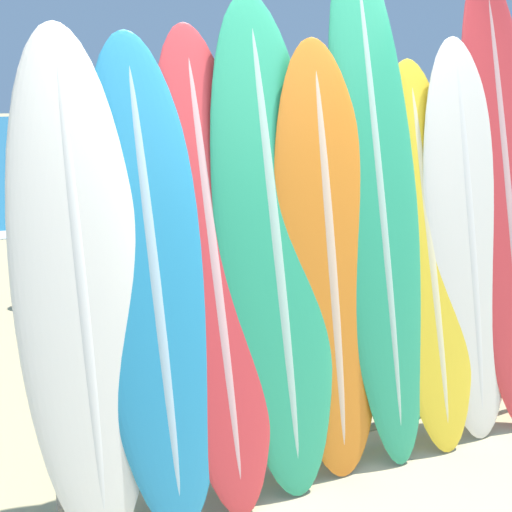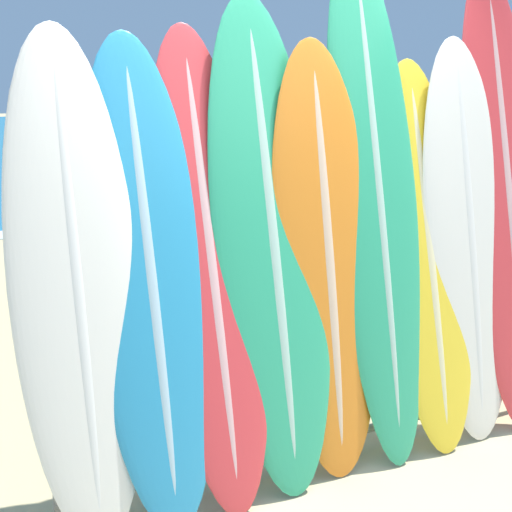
# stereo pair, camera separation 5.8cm
# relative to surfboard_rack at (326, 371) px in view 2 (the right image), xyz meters

# --- Properties ---
(surfboard_rack) EXTENTS (2.77, 0.04, 0.91)m
(surfboard_rack) POSITION_rel_surfboard_rack_xyz_m (0.00, 0.00, 0.00)
(surfboard_rack) COLOR gray
(surfboard_rack) RESTS_ON ground_plane
(surfboard_slot_0) EXTENTS (0.55, 0.53, 2.17)m
(surfboard_slot_0) POSITION_rel_surfboard_rack_xyz_m (-1.23, 0.01, 0.59)
(surfboard_slot_0) COLOR silver
(surfboard_slot_0) RESTS_ON ground_plane
(surfboard_slot_1) EXTENTS (0.55, 0.64, 2.15)m
(surfboard_slot_1) POSITION_rel_surfboard_rack_xyz_m (-0.91, 0.02, 0.58)
(surfboard_slot_1) COLOR teal
(surfboard_slot_1) RESTS_ON ground_plane
(surfboard_slot_2) EXTENTS (0.51, 0.67, 2.20)m
(surfboard_slot_2) POSITION_rel_surfboard_rack_xyz_m (-0.62, 0.03, 0.60)
(surfboard_slot_2) COLOR red
(surfboard_slot_2) RESTS_ON ground_plane
(surfboard_slot_3) EXTENTS (0.59, 0.63, 2.35)m
(surfboard_slot_3) POSITION_rel_surfboard_rack_xyz_m (-0.30, 0.03, 0.68)
(surfboard_slot_3) COLOR #289E70
(surfboard_slot_3) RESTS_ON ground_plane
(surfboard_slot_4) EXTENTS (0.58, 0.45, 2.14)m
(surfboard_slot_4) POSITION_rel_surfboard_rack_xyz_m (-0.01, 0.00, 0.58)
(surfboard_slot_4) COLOR orange
(surfboard_slot_4) RESTS_ON ground_plane
(surfboard_slot_5) EXTENTS (0.51, 0.66, 2.65)m
(surfboard_slot_5) POSITION_rel_surfboard_rack_xyz_m (0.31, 0.06, 0.83)
(surfboard_slot_5) COLOR #289E70
(surfboard_slot_5) RESTS_ON ground_plane
(surfboard_slot_6) EXTENTS (0.55, 0.55, 2.06)m
(surfboard_slot_6) POSITION_rel_surfboard_rack_xyz_m (0.62, 0.01, 0.54)
(surfboard_slot_6) COLOR yellow
(surfboard_slot_6) RESTS_ON ground_plane
(surfboard_slot_7) EXTENTS (0.59, 0.49, 2.18)m
(surfboard_slot_7) POSITION_rel_surfboard_rack_xyz_m (0.89, 0.00, 0.60)
(surfboard_slot_7) COLOR silver
(surfboard_slot_7) RESTS_ON ground_plane
(surfboard_slot_8) EXTENTS (0.57, 0.64, 2.59)m
(surfboard_slot_8) POSITION_rel_surfboard_rack_xyz_m (1.19, 0.05, 0.80)
(surfboard_slot_8) COLOR red
(surfboard_slot_8) RESTS_ON ground_plane
(person_near_water) EXTENTS (0.29, 0.29, 1.73)m
(person_near_water) POSITION_rel_surfboard_rack_xyz_m (-0.21, 3.61, 0.45)
(person_near_water) COLOR beige
(person_near_water) RESTS_ON ground_plane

